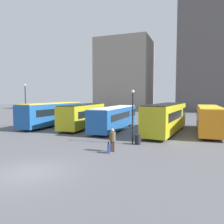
% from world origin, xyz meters
% --- Properties ---
extents(ground_plane, '(160.00, 160.00, 0.00)m').
position_xyz_m(ground_plane, '(0.00, 0.00, 0.00)').
color(ground_plane, '#56565B').
extents(building_block_left, '(16.11, 13.69, 21.61)m').
position_xyz_m(building_block_left, '(-12.06, 57.24, 10.81)').
color(building_block_left, gray).
rests_on(building_block_left, ground_plane).
extents(bus_0, '(2.59, 12.07, 3.23)m').
position_xyz_m(bus_0, '(-10.17, 16.52, 1.76)').
color(bus_0, '#1E56A3').
rests_on(bus_0, ground_plane).
extents(bus_1, '(3.18, 10.40, 3.13)m').
position_xyz_m(bus_1, '(-5.20, 16.22, 1.70)').
color(bus_1, gold).
rests_on(bus_1, ground_plane).
extents(bus_2, '(2.59, 11.67, 2.85)m').
position_xyz_m(bus_2, '(-0.75, 16.19, 1.57)').
color(bus_2, '#1E56A3').
rests_on(bus_2, ground_plane).
extents(bus_3, '(3.83, 11.84, 3.32)m').
position_xyz_m(bus_3, '(5.56, 16.10, 1.81)').
color(bus_3, gold).
rests_on(bus_3, ground_plane).
extents(bus_4, '(2.54, 11.19, 3.04)m').
position_xyz_m(bus_4, '(10.17, 17.77, 1.66)').
color(bus_4, orange).
rests_on(bus_4, ground_plane).
extents(traveler, '(0.56, 0.56, 1.78)m').
position_xyz_m(traveler, '(2.74, 5.84, 1.05)').
color(traveler, '#4C3828').
rests_on(traveler, ground_plane).
extents(suitcase, '(0.29, 0.41, 0.89)m').
position_xyz_m(suitcase, '(2.62, 5.34, 0.31)').
color(suitcase, '#334CB2').
rests_on(suitcase, ground_plane).
extents(lamp_post_0, '(0.28, 0.28, 5.82)m').
position_xyz_m(lamp_post_0, '(-13.01, 14.24, 3.42)').
color(lamp_post_0, black).
rests_on(lamp_post_0, ground_plane).
extents(lamp_post_1, '(0.28, 0.28, 4.76)m').
position_xyz_m(lamp_post_1, '(3.48, 8.94, 2.86)').
color(lamp_post_1, black).
rests_on(lamp_post_1, ground_plane).
extents(trash_bin, '(0.52, 0.52, 0.85)m').
position_xyz_m(trash_bin, '(3.95, 8.93, 0.42)').
color(trash_bin, black).
rests_on(trash_bin, ground_plane).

